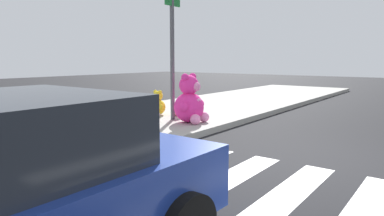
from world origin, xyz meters
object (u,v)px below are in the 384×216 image
object	(u,v)px
plush_red	(180,108)
plush_teal	(131,114)
plush_white	(151,114)
plush_pink_large	(190,103)
sign_pole	(172,53)
plush_yellow	(157,105)

from	to	relation	value
plush_red	plush_teal	xyz separation A→B (m)	(-1.50, 0.38, -0.02)
plush_white	plush_teal	distance (m)	0.54
plush_pink_large	plush_white	xyz separation A→B (m)	(-0.61, 0.74, -0.26)
sign_pole	plush_white	distance (m)	1.61
sign_pole	plush_teal	xyz separation A→B (m)	(-0.87, 0.64, -1.50)
plush_red	plush_teal	size ratio (longest dim) A/B	1.09
plush_white	plush_red	distance (m)	1.26
plush_white	plush_red	bearing A→B (deg)	4.48
sign_pole	plush_white	world-z (taller)	sign_pole
plush_white	plush_red	xyz separation A→B (m)	(1.26, 0.10, -0.00)
plush_pink_large	plush_yellow	xyz separation A→B (m)	(0.36, 1.44, -0.21)
plush_white	plush_yellow	bearing A→B (deg)	35.68
sign_pole	plush_pink_large	size ratio (longest dim) A/B	2.63
plush_white	plush_red	world-z (taller)	plush_white
plush_yellow	plush_teal	world-z (taller)	plush_yellow
sign_pole	plush_red	xyz separation A→B (m)	(0.63, 0.25, -1.48)
plush_white	plush_teal	world-z (taller)	plush_white
plush_yellow	plush_teal	distance (m)	1.23
plush_pink_large	plush_white	size ratio (longest dim) A/B	2.19
plush_yellow	plush_red	size ratio (longest dim) A/B	1.29
plush_pink_large	plush_red	bearing A→B (deg)	52.07
plush_yellow	plush_red	world-z (taller)	plush_yellow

